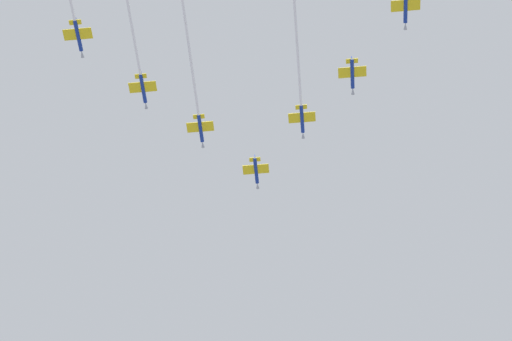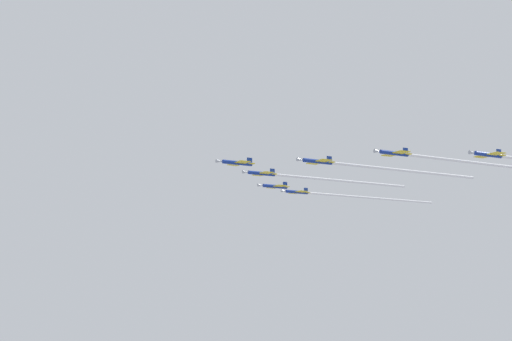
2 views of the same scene
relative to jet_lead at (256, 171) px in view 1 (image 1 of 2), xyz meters
name	(u,v)px [view 1 (image 1 of 2)]	position (x,y,z in m)	size (l,w,h in m)	color
jet_lead	(256,171)	(0.00, 0.00, 0.00)	(8.19, 10.80, 2.24)	navy
jet_port_inner	(192,69)	(23.52, 28.61, -0.47)	(19.88, 58.57, 2.24)	navy
jet_starboard_inner	(298,62)	(-4.23, 36.25, 0.46)	(19.51, 57.31, 2.24)	navy
jet_port_outer	(129,9)	(42.47, 41.86, 0.56)	(22.91, 68.75, 2.24)	navy
jet_starboard_outer	(352,74)	(-19.35, 35.91, -0.57)	(8.19, 10.80, 2.24)	navy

